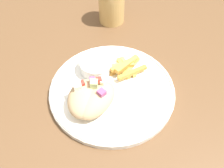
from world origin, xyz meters
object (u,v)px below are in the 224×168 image
(plate, at_px, (112,90))
(water_glass, at_px, (112,6))
(sauce_ramekin, at_px, (97,64))
(pita_sandwich_far, at_px, (85,98))
(fries_pile, at_px, (126,67))
(pita_sandwich_near, at_px, (97,100))

(plate, height_order, water_glass, water_glass)
(plate, bearing_deg, water_glass, 45.25)
(sauce_ramekin, bearing_deg, pita_sandwich_far, -147.50)
(pita_sandwich_far, relative_size, sauce_ramekin, 1.60)
(fries_pile, bearing_deg, sauce_ramekin, 132.28)
(pita_sandwich_far, relative_size, water_glass, 1.15)
(pita_sandwich_near, xyz_separation_m, water_glass, (0.27, 0.22, 0.01))
(water_glass, bearing_deg, fries_pile, -125.63)
(water_glass, bearing_deg, plate, -134.75)
(pita_sandwich_near, height_order, fries_pile, pita_sandwich_near)
(pita_sandwich_far, xyz_separation_m, water_glass, (0.28, 0.20, 0.01))
(plate, distance_m, sauce_ramekin, 0.08)
(plate, relative_size, pita_sandwich_near, 2.44)
(pita_sandwich_near, bearing_deg, water_glass, 27.64)
(pita_sandwich_far, distance_m, water_glass, 0.35)
(pita_sandwich_far, bearing_deg, sauce_ramekin, -5.90)
(pita_sandwich_near, xyz_separation_m, pita_sandwich_far, (-0.02, 0.02, 0.00))
(pita_sandwich_far, height_order, sauce_ramekin, pita_sandwich_far)
(pita_sandwich_near, height_order, water_glass, water_glass)
(sauce_ramekin, bearing_deg, plate, -104.98)
(sauce_ramekin, relative_size, water_glass, 0.72)
(plate, bearing_deg, pita_sandwich_near, -169.29)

